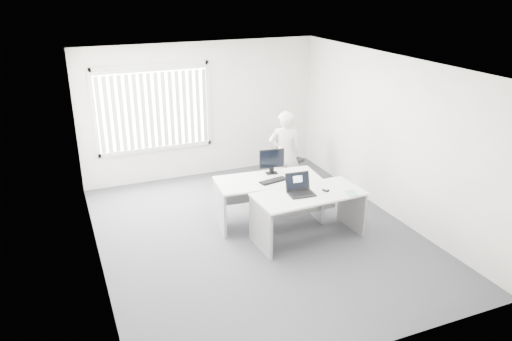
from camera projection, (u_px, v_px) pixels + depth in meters
name	position (u px, v px, depth m)	size (l,w,h in m)	color
ground	(258.00, 234.00, 8.27)	(6.00, 6.00, 0.00)	#48484E
wall_back	(202.00, 110.00, 10.34)	(5.00, 0.02, 2.80)	white
wall_front	(370.00, 244.00, 5.18)	(5.00, 0.02, 2.80)	white
wall_left	(91.00, 178.00, 6.86)	(0.02, 6.00, 2.80)	white
wall_right	(390.00, 136.00, 8.66)	(0.02, 6.00, 2.80)	white
ceiling	(258.00, 64.00, 7.25)	(5.00, 6.00, 0.02)	silver
window	(154.00, 108.00, 9.89)	(2.32, 0.06, 1.76)	silver
blinds	(154.00, 111.00, 9.85)	(2.20, 0.10, 1.50)	silver
desk_near	(308.00, 206.00, 7.96)	(1.78, 0.90, 0.80)	white
desk_far	(268.00, 191.00, 8.49)	(1.83, 0.98, 0.80)	white
office_chair	(288.00, 165.00, 10.46)	(0.73, 0.73, 0.97)	black
person	(284.00, 153.00, 9.55)	(0.61, 0.40, 1.67)	silver
laptop	(302.00, 186.00, 7.77)	(0.40, 0.36, 0.31)	black
paper_sheet	(333.00, 191.00, 7.96)	(0.26, 0.19, 0.00)	silver
mouse	(326.00, 190.00, 7.95)	(0.06, 0.10, 0.04)	silver
booklet	(352.00, 193.00, 7.87)	(0.16, 0.23, 0.01)	white
keyboard	(274.00, 181.00, 8.32)	(0.49, 0.16, 0.02)	black
monitor	(272.00, 161.00, 8.58)	(0.44, 0.13, 0.44)	black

